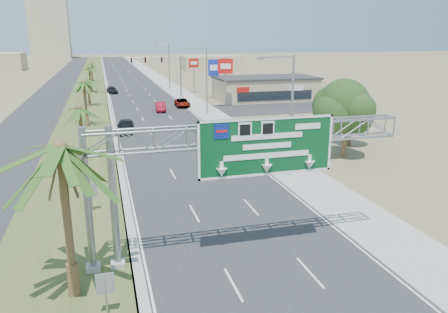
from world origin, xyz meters
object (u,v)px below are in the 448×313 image
(signal_mast, at_px, (170,73))
(car_far, at_px, (112,90))
(sign_gantry, at_px, (235,146))
(pole_sign_red_near, at_px, (225,69))
(car_left_lane, at_px, (125,126))
(car_mid_lane, at_px, (160,107))
(car_right_lane, at_px, (182,103))
(pole_sign_blue, at_px, (213,69))
(pole_sign_red_far, at_px, (194,65))
(palm_near, at_px, (60,149))
(store_building, at_px, (265,89))

(signal_mast, xyz_separation_m, car_far, (-10.48, 11.44, -4.19))
(sign_gantry, xyz_separation_m, pole_sign_red_near, (13.32, 48.86, 0.30))
(car_left_lane, distance_m, car_mid_lane, 16.14)
(car_far, relative_size, pole_sign_red_near, 0.56)
(car_right_lane, height_order, pole_sign_red_near, pole_sign_red_near)
(sign_gantry, distance_m, pole_sign_red_near, 50.64)
(car_mid_lane, distance_m, car_far, 26.38)
(sign_gantry, height_order, signal_mast, signal_mast)
(pole_sign_blue, bearing_deg, car_mid_lane, -134.83)
(car_left_lane, relative_size, pole_sign_blue, 0.65)
(signal_mast, height_order, car_far, signal_mast)
(car_mid_lane, distance_m, pole_sign_red_far, 23.75)
(car_left_lane, xyz_separation_m, car_mid_lane, (6.32, 14.86, -0.12))
(signal_mast, relative_size, pole_sign_red_far, 1.41)
(pole_sign_blue, bearing_deg, pole_sign_red_near, -93.93)
(car_mid_lane, height_order, pole_sign_red_near, pole_sign_red_near)
(sign_gantry, height_order, pole_sign_red_near, pole_sign_red_near)
(car_left_lane, distance_m, pole_sign_blue, 32.40)
(sign_gantry, bearing_deg, pole_sign_red_near, 74.75)
(signal_mast, xyz_separation_m, pole_sign_red_near, (7.09, -13.19, 1.50))
(sign_gantry, xyz_separation_m, pole_sign_blue, (14.06, 59.66, -0.51))
(palm_near, bearing_deg, pole_sign_blue, 70.18)
(pole_sign_red_near, distance_m, pole_sign_red_far, 20.17)
(signal_mast, distance_m, car_mid_lane, 15.17)
(palm_near, xyz_separation_m, car_left_lane, (4.25, 35.03, -6.10))
(pole_sign_red_near, bearing_deg, pole_sign_blue, 86.07)
(pole_sign_blue, bearing_deg, palm_near, -109.82)
(palm_near, relative_size, car_far, 1.83)
(car_left_lane, relative_size, pole_sign_red_near, 0.60)
(pole_sign_blue, bearing_deg, signal_mast, 163.07)
(sign_gantry, xyz_separation_m, car_far, (-4.24, 73.49, -5.40))
(signal_mast, distance_m, car_left_lane, 30.92)
(car_far, height_order, pole_sign_red_near, pole_sign_red_near)
(car_mid_lane, relative_size, pole_sign_red_far, 0.59)
(pole_sign_blue, bearing_deg, store_building, -21.75)
(car_far, bearing_deg, car_mid_lane, -82.83)
(signal_mast, xyz_separation_m, store_building, (16.83, -5.97, -2.85))
(pole_sign_red_near, bearing_deg, signal_mast, 118.24)
(pole_sign_blue, bearing_deg, car_right_lane, -132.91)
(signal_mast, xyz_separation_m, car_mid_lane, (-3.81, -14.09, -4.14))
(car_left_lane, xyz_separation_m, car_far, (-0.36, 40.38, -0.17))
(car_left_lane, height_order, pole_sign_red_far, pole_sign_red_far)
(palm_near, bearing_deg, car_right_lane, 74.64)
(store_building, xyz_separation_m, car_far, (-27.31, 17.41, -1.34))
(car_far, bearing_deg, palm_near, -100.44)
(palm_near, xyz_separation_m, signal_mast, (14.37, 63.97, -2.08))
(store_building, height_order, pole_sign_red_near, pole_sign_red_near)
(car_right_lane, bearing_deg, car_mid_lane, -136.17)
(sign_gantry, relative_size, pole_sign_blue, 2.22)
(sign_gantry, bearing_deg, car_far, 93.31)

